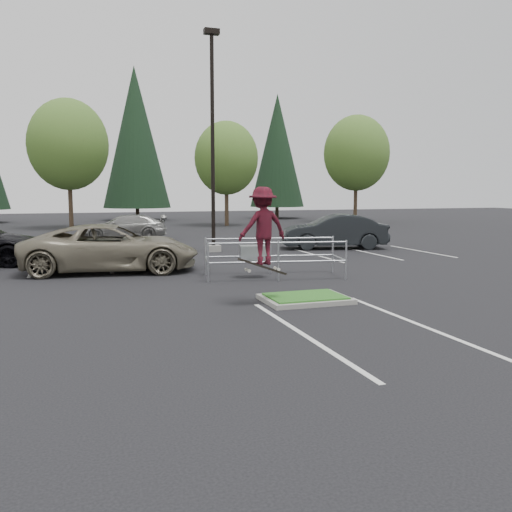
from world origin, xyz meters
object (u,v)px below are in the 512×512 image
object	(u,v)px
car_far_silver	(125,227)
cart_corral	(259,253)
decid_c	(226,160)
conif_c	(277,151)
car_r_charc	(334,232)
light_pole	(213,154)
car_l_tan	(111,248)
skateboarder	(262,226)
decid_d	(356,155)
conif_b	(136,137)
decid_b	(68,147)

from	to	relation	value
car_far_silver	cart_corral	bearing A→B (deg)	17.66
decid_c	conif_c	distance (m)	12.65
conif_c	car_r_charc	distance (m)	29.69
light_pole	car_l_tan	size ratio (longest dim) A/B	1.65
decid_c	skateboarder	xyz separation A→B (m)	(-7.19, -29.87, -3.26)
decid_d	conif_b	bearing A→B (deg)	150.53
light_pole	skateboarder	distance (m)	12.42
conif_b	car_r_charc	world-z (taller)	conif_b
light_pole	conif_b	bearing A→B (deg)	91.01
car_far_silver	car_r_charc	bearing A→B (deg)	54.27
decid_c	car_far_silver	bearing A→B (deg)	-132.40
decid_c	conif_b	xyz separation A→B (m)	(-5.99, 10.67, 2.59)
light_pole	car_r_charc	world-z (taller)	light_pole
car_far_silver	decid_d	bearing A→B (deg)	123.19
conif_b	skateboarder	xyz separation A→B (m)	(-1.20, -40.54, -5.86)
decid_d	light_pole	bearing A→B (deg)	-133.65
decid_d	skateboarder	size ratio (longest dim) A/B	4.21
skateboarder	car_l_tan	bearing A→B (deg)	-72.58
decid_d	decid_b	bearing A→B (deg)	179.52
car_r_charc	car_far_silver	size ratio (longest dim) A/B	1.04
light_pole	decid_c	bearing A→B (deg)	72.89
conif_b	cart_corral	distance (m)	37.08
decid_b	light_pole	bearing A→B (deg)	-70.65
decid_b	skateboarder	world-z (taller)	decid_b
light_pole	cart_corral	size ratio (longest dim) A/B	2.13
skateboarder	car_far_silver	xyz separation A→B (m)	(-1.69, 20.14, -1.27)
light_pole	skateboarder	bearing A→B (deg)	-98.04
decid_c	skateboarder	world-z (taller)	decid_c
car_far_silver	light_pole	bearing A→B (deg)	29.80
decid_d	conif_c	size ratio (longest dim) A/B	0.75
conif_c	decid_d	bearing A→B (deg)	-66.47
car_r_charc	car_far_silver	world-z (taller)	car_r_charc
light_pole	skateboarder	world-z (taller)	light_pole
decid_d	cart_corral	distance (m)	32.17
light_pole	conif_b	xyz separation A→B (m)	(-0.50, 28.50, 3.29)
decid_d	skateboarder	bearing A→B (deg)	-122.29
conif_b	decid_c	bearing A→B (deg)	-60.68
light_pole	car_r_charc	size ratio (longest dim) A/B	1.97
light_pole	car_r_charc	bearing A→B (deg)	-5.70
skateboarder	car_l_tan	size ratio (longest dim) A/B	0.37
decid_b	decid_c	world-z (taller)	decid_b
decid_b	conif_b	size ratio (longest dim) A/B	0.66
decid_b	decid_c	xyz separation A→B (m)	(12.00, -0.70, -0.79)
conif_b	conif_c	size ratio (longest dim) A/B	1.16
light_pole	car_l_tan	bearing A→B (deg)	-135.00
decid_b	decid_c	size ratio (longest dim) A/B	1.15
light_pole	conif_c	distance (m)	30.72
light_pole	conif_c	size ratio (longest dim) A/B	0.81
decid_d	conif_b	size ratio (longest dim) A/B	0.65
decid_c	cart_corral	size ratio (longest dim) A/B	1.76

